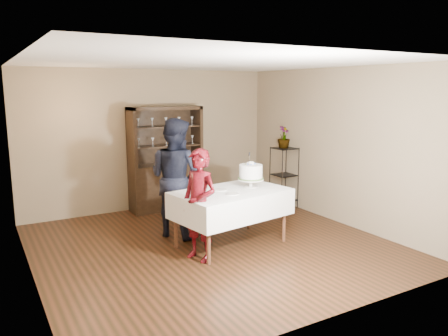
{
  "coord_description": "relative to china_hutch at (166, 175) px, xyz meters",
  "views": [
    {
      "loc": [
        -2.99,
        -5.56,
        2.33
      ],
      "look_at": [
        0.27,
        0.1,
        1.14
      ],
      "focal_mm": 35.0,
      "sensor_mm": 36.0,
      "label": 1
    }
  ],
  "objects": [
    {
      "name": "plate_far",
      "position": [
        -0.07,
        -2.28,
        0.18
      ],
      "size": [
        0.21,
        0.21,
        0.01
      ],
      "primitive_type": "cylinder",
      "rotation": [
        0.0,
        0.0,
        0.09
      ],
      "color": "beige",
      "rests_on": "cake_table"
    },
    {
      "name": "cake_table",
      "position": [
        0.06,
        -2.38,
        -0.02
      ],
      "size": [
        1.81,
        1.27,
        0.84
      ],
      "rotation": [
        0.0,
        0.0,
        0.15
      ],
      "color": "silver",
      "rests_on": "floor"
    },
    {
      "name": "potted_plant",
      "position": [
        2.05,
        -1.05,
        0.74
      ],
      "size": [
        0.31,
        0.31,
        0.43
      ],
      "primitive_type": "imported",
      "rotation": [
        0.0,
        0.0,
        0.37
      ],
      "color": "#496831",
      "rests_on": "plant_etagere"
    },
    {
      "name": "plate_near",
      "position": [
        -0.05,
        -2.59,
        0.18
      ],
      "size": [
        0.19,
        0.19,
        0.01
      ],
      "primitive_type": "cylinder",
      "rotation": [
        0.0,
        0.0,
        0.0
      ],
      "color": "beige",
      "rests_on": "cake_table"
    },
    {
      "name": "ceiling",
      "position": [
        -0.2,
        -2.25,
        2.04
      ],
      "size": [
        5.0,
        5.0,
        0.0
      ],
      "primitive_type": "plane",
      "rotation": [
        3.14,
        0.0,
        0.0
      ],
      "color": "white",
      "rests_on": "back_wall"
    },
    {
      "name": "floor",
      "position": [
        -0.2,
        -2.25,
        -0.66
      ],
      "size": [
        5.0,
        5.0,
        0.0
      ],
      "primitive_type": "plane",
      "color": "black",
      "rests_on": "ground"
    },
    {
      "name": "plant_etagere",
      "position": [
        2.08,
        -1.05,
        -0.01
      ],
      "size": [
        0.42,
        0.42,
        1.2
      ],
      "color": "black",
      "rests_on": "floor"
    },
    {
      "name": "man",
      "position": [
        -0.47,
        -1.55,
        0.28
      ],
      "size": [
        1.07,
        1.15,
        1.89
      ],
      "primitive_type": "imported",
      "rotation": [
        0.0,
        0.0,
        2.09
      ],
      "color": "black",
      "rests_on": "floor"
    },
    {
      "name": "wall_left",
      "position": [
        -2.7,
        -2.25,
        0.69
      ],
      "size": [
        0.02,
        5.0,
        2.7
      ],
      "primitive_type": "cube",
      "color": "#76684C",
      "rests_on": "floor"
    },
    {
      "name": "cake",
      "position": [
        0.45,
        -2.32,
        0.39
      ],
      "size": [
        0.46,
        0.46,
        0.55
      ],
      "rotation": [
        0.0,
        0.0,
        0.37
      ],
      "color": "beige",
      "rests_on": "cake_table"
    },
    {
      "name": "china_hutch",
      "position": [
        0.0,
        0.0,
        0.0
      ],
      "size": [
        1.4,
        0.48,
        2.0
      ],
      "color": "black",
      "rests_on": "floor"
    },
    {
      "name": "wall_right",
      "position": [
        2.3,
        -2.25,
        0.69
      ],
      "size": [
        0.02,
        5.0,
        2.7
      ],
      "primitive_type": "cube",
      "color": "#76684C",
      "rests_on": "floor"
    },
    {
      "name": "back_wall",
      "position": [
        -0.2,
        0.25,
        0.69
      ],
      "size": [
        5.0,
        0.02,
        2.7
      ],
      "primitive_type": "cube",
      "color": "#76684C",
      "rests_on": "floor"
    },
    {
      "name": "woman",
      "position": [
        -0.61,
        -2.66,
        0.11
      ],
      "size": [
        0.55,
        0.66,
        1.55
      ],
      "primitive_type": "imported",
      "rotation": [
        0.0,
        0.0,
        -1.21
      ],
      "color": "#330408",
      "rests_on": "floor"
    }
  ]
}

